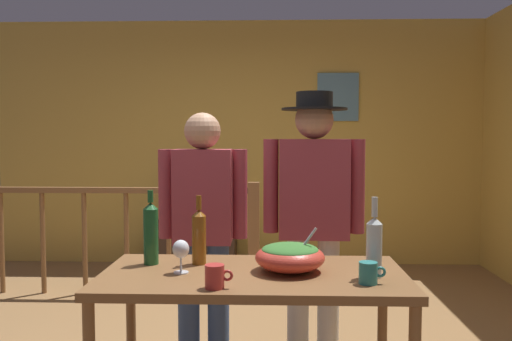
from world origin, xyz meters
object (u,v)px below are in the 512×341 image
(framed_picture, at_px, (338,97))
(person_standing_right, at_px, (314,206))
(salad_bowl, at_px, (290,256))
(tv_console, at_px, (194,246))
(mug_teal, at_px, (369,273))
(wine_bottle_green, at_px, (151,232))
(flat_screen_tv, at_px, (193,202))
(wine_bottle_clear, at_px, (374,245))
(wine_glass, at_px, (181,250))
(wine_bottle_amber, at_px, (199,236))
(serving_table, at_px, (253,290))
(person_standing_left, at_px, (203,223))
(mug_red, at_px, (215,276))
(stair_railing, at_px, (149,227))

(framed_picture, distance_m, person_standing_right, 2.94)
(salad_bowl, bearing_deg, tv_console, 106.25)
(mug_teal, bearing_deg, framed_picture, 85.47)
(framed_picture, bearing_deg, tv_console, -169.44)
(framed_picture, relative_size, wine_bottle_green, 1.43)
(framed_picture, xyz_separation_m, person_standing_right, (-0.46, -2.78, -0.84))
(wine_bottle_green, bearing_deg, flat_screen_tv, 94.82)
(flat_screen_tv, distance_m, person_standing_right, 2.71)
(tv_console, relative_size, wine_bottle_clear, 2.51)
(wine_glass, xyz_separation_m, wine_bottle_amber, (0.06, 0.18, 0.04))
(flat_screen_tv, bearing_deg, serving_table, -76.54)
(person_standing_left, height_order, person_standing_right, person_standing_right)
(tv_console, relative_size, wine_glass, 5.84)
(wine_bottle_amber, bearing_deg, tv_console, 99.10)
(salad_bowl, height_order, wine_bottle_amber, wine_bottle_amber)
(tv_console, bearing_deg, flat_screen_tv, -90.00)
(framed_picture, height_order, mug_red, framed_picture)
(stair_railing, bearing_deg, salad_bowl, -62.37)
(flat_screen_tv, distance_m, wine_bottle_green, 3.07)
(flat_screen_tv, relative_size, wine_bottle_amber, 1.41)
(wine_glass, relative_size, wine_bottle_clear, 0.43)
(mug_red, bearing_deg, wine_bottle_green, 131.38)
(stair_railing, distance_m, wine_bottle_clear, 2.86)
(salad_bowl, height_order, person_standing_right, person_standing_right)
(tv_console, xyz_separation_m, flat_screen_tv, (0.00, -0.03, 0.48))
(salad_bowl, distance_m, mug_red, 0.43)
(wine_glass, height_order, mug_red, wine_glass)
(framed_picture, xyz_separation_m, mug_teal, (-0.29, -3.69, -1.01))
(serving_table, height_order, mug_teal, mug_teal)
(stair_railing, bearing_deg, mug_teal, -58.45)
(wine_glass, height_order, person_standing_left, person_standing_left)
(wine_bottle_clear, bearing_deg, salad_bowl, 166.48)
(serving_table, relative_size, wine_bottle_green, 3.84)
(serving_table, distance_m, wine_glass, 0.38)
(mug_teal, bearing_deg, flat_screen_tv, 110.53)
(wine_glass, bearing_deg, wine_bottle_amber, 71.51)
(wine_bottle_amber, relative_size, person_standing_right, 0.20)
(flat_screen_tv, bearing_deg, person_standing_right, -65.99)
(flat_screen_tv, bearing_deg, stair_railing, -106.39)
(wine_bottle_green, distance_m, person_standing_left, 0.62)
(flat_screen_tv, xyz_separation_m, person_standing_left, (0.43, -2.46, 0.18))
(stair_railing, bearing_deg, person_standing_left, -66.09)
(wine_bottle_green, relative_size, mug_red, 3.12)
(stair_railing, height_order, person_standing_right, person_standing_right)
(wine_bottle_amber, bearing_deg, mug_red, -73.28)
(wine_glass, relative_size, person_standing_right, 0.09)
(wine_glass, bearing_deg, stair_railing, 106.60)
(wine_bottle_amber, bearing_deg, flat_screen_tv, 99.19)
(framed_picture, distance_m, mug_red, 4.03)
(serving_table, relative_size, mug_red, 11.98)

